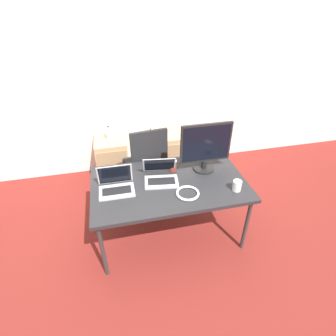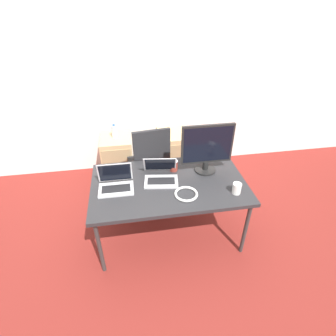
{
  "view_description": "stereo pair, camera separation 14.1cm",
  "coord_description": "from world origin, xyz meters",
  "views": [
    {
      "loc": [
        -0.5,
        -2.1,
        2.37
      ],
      "look_at": [
        0.0,
        0.05,
        0.88
      ],
      "focal_mm": 28.0,
      "sensor_mm": 36.0,
      "label": 1
    },
    {
      "loc": [
        -0.36,
        -2.13,
        2.37
      ],
      "look_at": [
        0.0,
        0.05,
        0.88
      ],
      "focal_mm": 28.0,
      "sensor_mm": 36.0,
      "label": 2
    }
  ],
  "objects": [
    {
      "name": "laptop_right",
      "position": [
        -0.07,
        0.07,
        0.78
      ],
      "size": [
        0.37,
        0.36,
        0.22
      ],
      "color": "silver",
      "rests_on": "desk"
    },
    {
      "name": "cabinet_right",
      "position": [
        0.28,
        1.26,
        0.33
      ],
      "size": [
        0.44,
        0.51,
        0.66
      ],
      "color": "tan",
      "rests_on": "ground_plane"
    },
    {
      "name": "wall_back",
      "position": [
        0.0,
        1.55,
        1.3
      ],
      "size": [
        10.0,
        0.05,
        2.6
      ],
      "color": "white",
      "rests_on": "ground_plane"
    },
    {
      "name": "laptop_left",
      "position": [
        -0.54,
        0.0,
        0.78
      ],
      "size": [
        0.35,
        0.26,
        0.24
      ],
      "color": "silver",
      "rests_on": "desk"
    },
    {
      "name": "monitor",
      "position": [
        0.43,
        0.15,
        1.01
      ],
      "size": [
        0.55,
        0.23,
        0.55
      ],
      "color": "black",
      "rests_on": "desk"
    },
    {
      "name": "coffee_cup_white",
      "position": [
        0.63,
        -0.27,
        0.78
      ],
      "size": [
        0.09,
        0.09,
        0.11
      ],
      "color": "white",
      "rests_on": "desk"
    },
    {
      "name": "desk",
      "position": [
        0.0,
        0.0,
        0.68
      ],
      "size": [
        1.59,
        0.94,
        0.73
      ],
      "color": "#28282B",
      "rests_on": "ground_plane"
    },
    {
      "name": "coffee_cup_brown",
      "position": [
        0.09,
        0.21,
        0.79
      ],
      "size": [
        0.09,
        0.09,
        0.12
      ],
      "color": "maroon",
      "rests_on": "desk"
    },
    {
      "name": "cable_coil",
      "position": [
        0.13,
        -0.22,
        0.74
      ],
      "size": [
        0.23,
        0.23,
        0.02
      ],
      "color": "white",
      "rests_on": "desk"
    },
    {
      "name": "water_bottle",
      "position": [
        -0.56,
        1.26,
        0.75
      ],
      "size": [
        0.08,
        0.08,
        0.2
      ],
      "color": "silver",
      "rests_on": "cabinet_left"
    },
    {
      "name": "ground_plane",
      "position": [
        0.0,
        0.0,
        0.0
      ],
      "size": [
        14.0,
        14.0,
        0.0
      ],
      "primitive_type": "plane",
      "color": "maroon"
    },
    {
      "name": "cabinet_left",
      "position": [
        -0.56,
        1.26,
        0.33
      ],
      "size": [
        0.44,
        0.51,
        0.66
      ],
      "color": "tan",
      "rests_on": "ground_plane"
    },
    {
      "name": "office_chair",
      "position": [
        -0.14,
        0.71,
        0.41
      ],
      "size": [
        0.56,
        0.59,
        1.08
      ],
      "color": "#232326",
      "rests_on": "ground_plane"
    }
  ]
}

